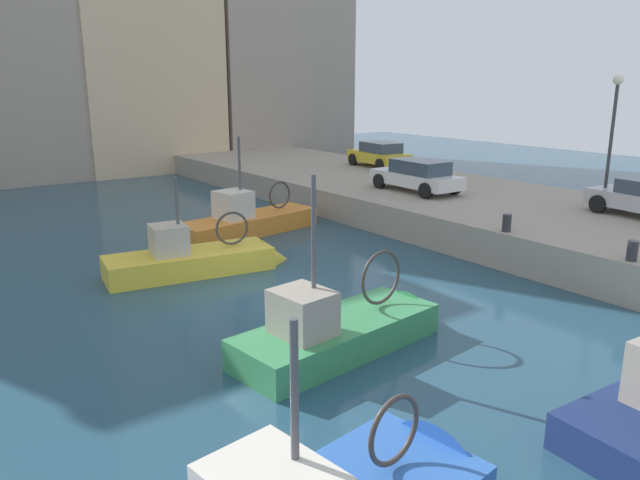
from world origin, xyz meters
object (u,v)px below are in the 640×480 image
(fishing_boat_yellow, at_px, (201,268))
(quay_streetlamp, at_px, (613,120))
(parked_car_white, at_px, (417,175))
(fishing_boat_orange, at_px, (255,229))
(mooring_bollard_mid, at_px, (507,223))
(fishing_boat_green, at_px, (348,341))
(parked_car_yellow, at_px, (379,154))
(mooring_bollard_south, at_px, (632,251))

(fishing_boat_yellow, xyz_separation_m, quay_streetlamp, (13.69, -5.35, 4.34))
(fishing_boat_yellow, xyz_separation_m, parked_car_white, (10.83, 1.42, 1.79))
(fishing_boat_orange, height_order, mooring_bollard_mid, fishing_boat_orange)
(fishing_boat_green, relative_size, parked_car_yellow, 1.50)
(parked_car_yellow, bearing_deg, mooring_bollard_south, -110.57)
(quay_streetlamp, bearing_deg, fishing_boat_green, -172.77)
(parked_car_white, distance_m, mooring_bollard_south, 11.13)
(parked_car_white, bearing_deg, fishing_boat_yellow, -172.52)
(fishing_boat_green, distance_m, fishing_boat_orange, 11.13)
(fishing_boat_yellow, relative_size, parked_car_yellow, 1.53)
(parked_car_white, bearing_deg, fishing_boat_orange, 163.49)
(fishing_boat_orange, relative_size, mooring_bollard_south, 12.44)
(mooring_bollard_south, bearing_deg, fishing_boat_yellow, 130.70)
(fishing_boat_orange, distance_m, mooring_bollard_mid, 9.79)
(fishing_boat_yellow, bearing_deg, parked_car_white, 7.48)
(fishing_boat_orange, relative_size, parked_car_yellow, 1.73)
(quay_streetlamp, bearing_deg, fishing_boat_yellow, 158.67)
(mooring_bollard_mid, bearing_deg, parked_car_white, 67.60)
(quay_streetlamp, bearing_deg, parked_car_yellow, 86.20)
(mooring_bollard_mid, bearing_deg, quay_streetlamp, 0.01)
(fishing_boat_orange, bearing_deg, mooring_bollard_mid, -65.18)
(parked_car_yellow, relative_size, quay_streetlamp, 0.82)
(parked_car_white, relative_size, mooring_bollard_mid, 7.88)
(fishing_boat_orange, bearing_deg, parked_car_yellow, 23.56)
(fishing_boat_yellow, bearing_deg, mooring_bollard_south, -49.30)
(fishing_boat_green, relative_size, quay_streetlamp, 1.22)
(fishing_boat_orange, distance_m, mooring_bollard_south, 13.50)
(fishing_boat_orange, height_order, parked_car_white, fishing_boat_orange)
(fishing_boat_green, height_order, fishing_boat_orange, fishing_boat_green)
(fishing_boat_green, bearing_deg, fishing_boat_orange, 70.67)
(parked_car_white, xyz_separation_m, mooring_bollard_south, (-2.79, -10.77, -0.42))
(fishing_boat_yellow, relative_size, quay_streetlamp, 1.25)
(fishing_boat_green, xyz_separation_m, fishing_boat_orange, (3.68, 10.50, 0.01))
(parked_car_yellow, xyz_separation_m, mooring_bollard_south, (-6.54, -17.43, -0.42))
(mooring_bollard_south, relative_size, quay_streetlamp, 0.11)
(fishing_boat_orange, relative_size, quay_streetlamp, 1.42)
(fishing_boat_green, distance_m, fishing_boat_yellow, 7.05)
(fishing_boat_green, relative_size, parked_car_white, 1.36)
(parked_car_yellow, distance_m, mooring_bollard_south, 18.62)
(fishing_boat_green, distance_m, quay_streetlamp, 14.19)
(parked_car_white, bearing_deg, mooring_bollard_mid, -112.40)
(parked_car_white, height_order, mooring_bollard_mid, parked_car_white)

